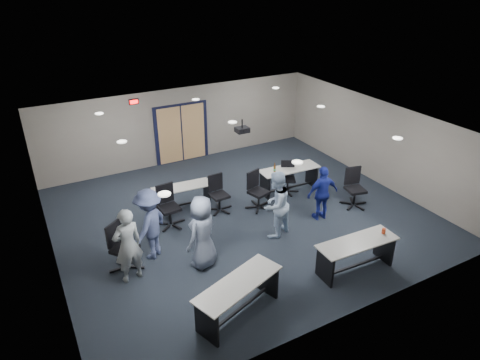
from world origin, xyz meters
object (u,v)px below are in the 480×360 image
chair_back_d (288,178)px  table_back_left (182,193)px  table_back_right (289,175)px  person_navy (322,193)px  chair_back_a (169,207)px  person_lightblue (276,205)px  chair_back_b (219,194)px  person_gray (128,245)px  chair_back_c (259,191)px  chair_loose_left (124,247)px  table_front_left (239,293)px  table_front_right (357,250)px  person_plaid (202,232)px  chair_loose_right (356,188)px  person_back (150,224)px

chair_back_d → table_back_left: bearing=-163.3°
table_back_right → person_navy: 1.84m
chair_back_a → person_lightblue: 2.90m
chair_back_b → person_gray: size_ratio=0.60×
chair_back_c → chair_loose_left: size_ratio=0.96×
person_lightblue → chair_back_b: bearing=-90.1°
table_front_left → table_front_right: table_front_right is taller
table_back_left → person_plaid: person_plaid is taller
table_back_left → chair_back_b: bearing=-34.4°
table_front_left → chair_back_a: size_ratio=1.79×
table_back_right → chair_loose_right: bearing=-52.9°
person_lightblue → table_back_right: bearing=-154.8°
table_front_right → table_back_left: table_front_right is taller
person_navy → chair_back_d: bearing=-85.9°
table_front_left → table_back_right: size_ratio=1.08×
table_back_right → chair_loose_left: 5.77m
person_gray → person_plaid: bearing=159.2°
person_gray → chair_back_c: bearing=-172.3°
person_lightblue → chair_back_c: bearing=-125.8°
person_gray → person_lightblue: bearing=169.0°
person_gray → table_back_right: bearing=-172.0°
chair_back_b → chair_loose_right: (3.66, -1.66, 0.04)m
person_back → table_front_right: bearing=104.7°
table_back_left → person_lightblue: person_lightblue is taller
person_plaid → table_back_right: bearing=179.4°
table_back_left → chair_back_a: chair_back_a is taller
chair_back_b → person_navy: (2.34, -1.74, 0.25)m
table_front_left → person_navy: bearing=10.8°
chair_back_a → person_plaid: person_plaid is taller
table_back_left → person_lightblue: bearing=-52.7°
chair_loose_right → person_gray: size_ratio=0.64×
person_plaid → chair_back_a: bearing=-116.7°
person_navy → person_back: bearing=-1.4°
table_back_left → chair_back_c: 2.25m
chair_back_d → chair_loose_right: bearing=-23.3°
table_back_right → chair_back_d: 0.13m
person_lightblue → person_navy: 1.60m
table_back_right → chair_back_b: 2.48m
chair_loose_left → person_back: (0.70, 0.19, 0.32)m
chair_loose_left → chair_back_a: bearing=1.9°
person_plaid → person_navy: person_plaid is taller
chair_back_a → chair_loose_left: (-1.57, -1.28, 0.01)m
chair_back_c → person_navy: 1.85m
chair_back_d → person_back: person_back is taller
chair_back_b → chair_loose_right: bearing=-27.5°
chair_loose_left → person_gray: (0.00, -0.42, 0.32)m
chair_back_d → person_lightblue: (-1.64, -1.81, 0.41)m
table_back_left → chair_back_a: size_ratio=1.49×
chair_back_c → chair_back_d: (1.31, 0.41, -0.06)m
chair_back_b → person_plaid: person_plaid is taller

